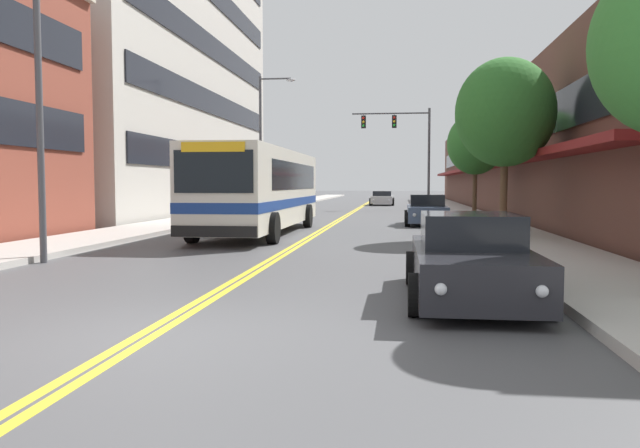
# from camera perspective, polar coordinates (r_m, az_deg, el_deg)

# --- Properties ---
(ground_plane) EXTENTS (240.00, 240.00, 0.00)m
(ground_plane) POSITION_cam_1_polar(r_m,az_deg,el_deg) (44.43, 3.28, 1.27)
(ground_plane) COLOR #4C4C4F
(sidewalk_left) EXTENTS (2.86, 106.00, 0.16)m
(sidewalk_left) POSITION_cam_1_polar(r_m,az_deg,el_deg) (45.44, -5.47, 1.42)
(sidewalk_left) COLOR #B2ADA5
(sidewalk_left) RESTS_ON ground_plane
(sidewalk_right) EXTENTS (2.86, 106.00, 0.16)m
(sidewalk_right) POSITION_cam_1_polar(r_m,az_deg,el_deg) (44.49, 12.22, 1.30)
(sidewalk_right) COLOR #B2ADA5
(sidewalk_right) RESTS_ON ground_plane
(centre_line) EXTENTS (0.34, 106.00, 0.01)m
(centre_line) POSITION_cam_1_polar(r_m,az_deg,el_deg) (44.43, 3.28, 1.27)
(centre_line) COLOR yellow
(centre_line) RESTS_ON ground_plane
(office_tower_left) EXTENTS (12.08, 28.47, 24.24)m
(office_tower_left) POSITION_cam_1_polar(r_m,az_deg,el_deg) (43.86, -17.53, 17.03)
(office_tower_left) COLOR #BCB7AD
(office_tower_left) RESTS_ON ground_plane
(storefront_row_right) EXTENTS (9.10, 68.00, 7.08)m
(storefront_row_right) POSITION_cam_1_polar(r_m,az_deg,el_deg) (45.32, 19.46, 5.59)
(storefront_row_right) COLOR brown
(storefront_row_right) RESTS_ON ground_plane
(city_bus) EXTENTS (2.92, 12.14, 3.11)m
(city_bus) POSITION_cam_1_polar(r_m,az_deg,el_deg) (23.84, -5.38, 3.39)
(city_bus) COLOR silver
(city_bus) RESTS_ON ground_plane
(car_red_parked_left_near) EXTENTS (2.11, 4.27, 1.32)m
(car_red_parked_left_near) POSITION_cam_1_polar(r_m,az_deg,el_deg) (34.48, -5.25, 1.58)
(car_red_parked_left_near) COLOR maroon
(car_red_parked_left_near) RESTS_ON ground_plane
(car_charcoal_parked_right_foreground) EXTENTS (2.03, 4.70, 1.40)m
(car_charcoal_parked_right_foreground) POSITION_cam_1_polar(r_m,az_deg,el_deg) (10.43, 13.57, -3.25)
(car_charcoal_parked_right_foreground) COLOR #232328
(car_charcoal_parked_right_foreground) RESTS_ON ground_plane
(car_slate_blue_parked_right_mid) EXTENTS (2.02, 4.19, 1.39)m
(car_slate_blue_parked_right_mid) POSITION_cam_1_polar(r_m,az_deg,el_deg) (28.89, 9.75, 1.18)
(car_slate_blue_parked_right_mid) COLOR #475675
(car_slate_blue_parked_right_mid) RESTS_ON ground_plane
(car_silver_moving_lead) EXTENTS (2.11, 4.57, 1.24)m
(car_silver_moving_lead) POSITION_cam_1_polar(r_m,az_deg,el_deg) (55.13, 5.70, 2.34)
(car_silver_moving_lead) COLOR #B7B7BC
(car_silver_moving_lead) RESTS_ON ground_plane
(traffic_signal_mast) EXTENTS (5.72, 0.38, 7.38)m
(traffic_signal_mast) POSITION_cam_1_polar(r_m,az_deg,el_deg) (46.44, 7.69, 7.78)
(traffic_signal_mast) COLOR #47474C
(traffic_signal_mast) RESTS_ON ground_plane
(street_lamp_left_near) EXTENTS (2.29, 0.28, 7.51)m
(street_lamp_left_near) POSITION_cam_1_polar(r_m,az_deg,el_deg) (16.20, -23.35, 12.67)
(street_lamp_left_near) COLOR #47474C
(street_lamp_left_near) RESTS_ON ground_plane
(street_lamp_left_far) EXTENTS (2.25, 0.28, 8.33)m
(street_lamp_left_far) POSITION_cam_1_polar(r_m,az_deg,el_deg) (38.23, -5.04, 8.25)
(street_lamp_left_far) COLOR #47474C
(street_lamp_left_far) RESTS_ON ground_plane
(street_tree_right_mid) EXTENTS (3.30, 3.30, 5.91)m
(street_tree_right_mid) POSITION_cam_1_polar(r_m,az_deg,el_deg) (22.02, 16.56, 9.72)
(street_tree_right_mid) COLOR brown
(street_tree_right_mid) RESTS_ON sidewalk_right
(street_tree_right_far) EXTENTS (2.68, 2.68, 5.11)m
(street_tree_right_far) POSITION_cam_1_polar(r_m,az_deg,el_deg) (30.96, 14.02, 7.11)
(street_tree_right_far) COLOR brown
(street_tree_right_far) RESTS_ON sidewalk_right
(fire_hydrant) EXTENTS (0.30, 0.22, 0.81)m
(fire_hydrant) POSITION_cam_1_polar(r_m,az_deg,el_deg) (21.48, 14.88, 0.06)
(fire_hydrant) COLOR red
(fire_hydrant) RESTS_ON sidewalk_right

